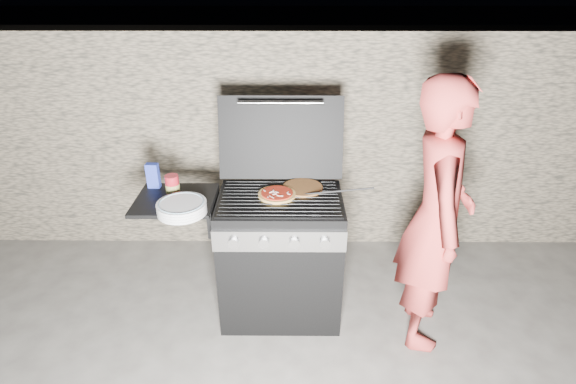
{
  "coord_description": "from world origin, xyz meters",
  "views": [
    {
      "loc": [
        0.07,
        -2.52,
        2.25
      ],
      "look_at": [
        0.05,
        0.0,
        0.95
      ],
      "focal_mm": 28.0,
      "sensor_mm": 36.0,
      "label": 1
    }
  ],
  "objects_px": {
    "person": "(436,219)",
    "pizza_topped": "(277,194)",
    "sauce_jar": "(172,185)",
    "gas_grill": "(244,256)"
  },
  "relations": [
    {
      "from": "person",
      "to": "pizza_topped",
      "type": "bearing_deg",
      "value": 86.31
    },
    {
      "from": "sauce_jar",
      "to": "person",
      "type": "xyz_separation_m",
      "value": [
        1.63,
        -0.24,
        -0.1
      ]
    },
    {
      "from": "pizza_topped",
      "to": "sauce_jar",
      "type": "relative_size",
      "value": 1.78
    },
    {
      "from": "pizza_topped",
      "to": "sauce_jar",
      "type": "distance_m",
      "value": 0.67
    },
    {
      "from": "pizza_topped",
      "to": "sauce_jar",
      "type": "xyz_separation_m",
      "value": [
        -0.67,
        0.03,
        0.05
      ]
    },
    {
      "from": "pizza_topped",
      "to": "person",
      "type": "distance_m",
      "value": 0.99
    },
    {
      "from": "gas_grill",
      "to": "person",
      "type": "relative_size",
      "value": 0.77
    },
    {
      "from": "gas_grill",
      "to": "person",
      "type": "height_order",
      "value": "person"
    },
    {
      "from": "gas_grill",
      "to": "person",
      "type": "bearing_deg",
      "value": -8.83
    },
    {
      "from": "sauce_jar",
      "to": "pizza_topped",
      "type": "bearing_deg",
      "value": -2.39
    }
  ]
}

